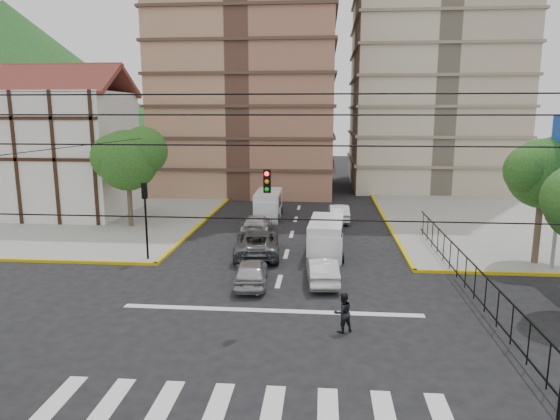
# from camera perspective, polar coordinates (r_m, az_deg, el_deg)

# --- Properties ---
(ground) EXTENTS (160.00, 160.00, 0.00)m
(ground) POSITION_cam_1_polar(r_m,az_deg,el_deg) (20.83, -1.39, -12.69)
(ground) COLOR black
(ground) RESTS_ON ground
(sidewalk_nw) EXTENTS (26.00, 26.00, 0.15)m
(sidewalk_nw) POSITION_cam_1_polar(r_m,az_deg,el_deg) (45.57, -24.18, -0.42)
(sidewalk_nw) COLOR gray
(sidewalk_nw) RESTS_ON ground
(sidewalk_ne) EXTENTS (26.00, 26.00, 0.15)m
(sidewalk_ne) POSITION_cam_1_polar(r_m,az_deg,el_deg) (43.64, 29.05, -1.33)
(sidewalk_ne) COLOR gray
(sidewalk_ne) RESTS_ON ground
(crosswalk_stripes) EXTENTS (12.00, 2.40, 0.01)m
(crosswalk_stripes) POSITION_cam_1_polar(r_m,az_deg,el_deg) (15.58, -4.03, -21.54)
(crosswalk_stripes) COLOR silver
(crosswalk_stripes) RESTS_ON ground
(stop_line) EXTENTS (13.00, 0.40, 0.01)m
(stop_line) POSITION_cam_1_polar(r_m,az_deg,el_deg) (21.93, -1.04, -11.42)
(stop_line) COLOR silver
(stop_line) RESTS_ON ground
(tudor_building) EXTENTS (10.80, 8.05, 12.23)m
(tudor_building) POSITION_cam_1_polar(r_m,az_deg,el_deg) (44.43, -23.57, 6.11)
(tudor_building) COLOR silver
(tudor_building) RESTS_ON ground
(distant_hill) EXTENTS (70.00, 70.00, 28.00)m
(distant_hill) POSITION_cam_1_polar(r_m,az_deg,el_deg) (105.88, -28.43, 12.82)
(distant_hill) COLOR #1B4818
(distant_hill) RESTS_ON ground
(park_fence) EXTENTS (0.10, 22.50, 1.66)m
(park_fence) POSITION_cam_1_polar(r_m,az_deg,el_deg) (25.83, 20.32, -8.61)
(park_fence) COLOR black
(park_fence) RESTS_ON ground
(tree_park_c) EXTENTS (4.65, 3.80, 7.25)m
(tree_park_c) POSITION_cam_1_polar(r_m,az_deg,el_deg) (30.55, 28.04, 4.03)
(tree_park_c) COLOR #473828
(tree_park_c) RESTS_ON ground
(tree_tudor) EXTENTS (5.39, 4.40, 7.43)m
(tree_tudor) POSITION_cam_1_polar(r_m,az_deg,el_deg) (37.82, -16.92, 5.78)
(tree_tudor) COLOR #473828
(tree_tudor) RESTS_ON ground
(traffic_light_nw) EXTENTS (0.28, 0.22, 4.40)m
(traffic_light_nw) POSITION_cam_1_polar(r_m,az_deg,el_deg) (29.02, -15.14, 0.20)
(traffic_light_nw) COLOR black
(traffic_light_nw) RESTS_ON ground
(traffic_light_hanging) EXTENTS (18.00, 9.12, 0.92)m
(traffic_light_hanging) POSITION_cam_1_polar(r_m,az_deg,el_deg) (17.23, -2.24, 2.75)
(traffic_light_hanging) COLOR black
(traffic_light_hanging) RESTS_ON ground
(van_right_lane) EXTENTS (2.18, 4.92, 2.17)m
(van_right_lane) POSITION_cam_1_polar(r_m,az_deg,el_deg) (29.53, 5.29, -3.36)
(van_right_lane) COLOR silver
(van_right_lane) RESTS_ON ground
(van_left_lane) EXTENTS (2.06, 4.88, 2.19)m
(van_left_lane) POSITION_cam_1_polar(r_m,az_deg,el_deg) (39.93, -1.39, 0.49)
(van_left_lane) COLOR silver
(van_left_lane) RESTS_ON ground
(car_silver_front_left) EXTENTS (1.91, 4.06, 1.34)m
(car_silver_front_left) POSITION_cam_1_polar(r_m,az_deg,el_deg) (24.79, -3.32, -7.09)
(car_silver_front_left) COLOR #A5A5AA
(car_silver_front_left) RESTS_ON ground
(car_white_front_right) EXTENTS (1.77, 4.19, 1.34)m
(car_white_front_right) POSITION_cam_1_polar(r_m,az_deg,el_deg) (25.18, 4.84, -6.82)
(car_white_front_right) COLOR silver
(car_white_front_right) RESTS_ON ground
(car_grey_mid_left) EXTENTS (3.15, 5.80, 1.54)m
(car_grey_mid_left) POSITION_cam_1_polar(r_m,az_deg,el_deg) (29.80, -2.64, -3.75)
(car_grey_mid_left) COLOR #53575A
(car_grey_mid_left) RESTS_ON ground
(car_silver_rear_left) EXTENTS (1.91, 4.58, 1.32)m
(car_silver_rear_left) POSITION_cam_1_polar(r_m,az_deg,el_deg) (35.28, -2.66, -1.59)
(car_silver_rear_left) COLOR silver
(car_silver_rear_left) RESTS_ON ground
(car_darkgrey_mid_right) EXTENTS (2.06, 4.20, 1.38)m
(car_darkgrey_mid_right) POSITION_cam_1_polar(r_m,az_deg,el_deg) (34.62, 5.45, -1.83)
(car_darkgrey_mid_right) COLOR #262629
(car_darkgrey_mid_right) RESTS_ON ground
(car_white_rear_right) EXTENTS (1.63, 4.24, 1.38)m
(car_white_rear_right) POSITION_cam_1_polar(r_m,az_deg,el_deg) (39.15, 6.72, -0.35)
(car_white_rear_right) COLOR white
(car_white_rear_right) RESTS_ON ground
(pedestrian_crosswalk) EXTENTS (0.97, 0.91, 1.60)m
(pedestrian_crosswalk) POSITION_cam_1_polar(r_m,az_deg,el_deg) (19.83, 7.19, -11.54)
(pedestrian_crosswalk) COLOR black
(pedestrian_crosswalk) RESTS_ON ground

